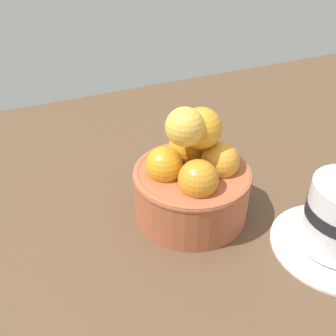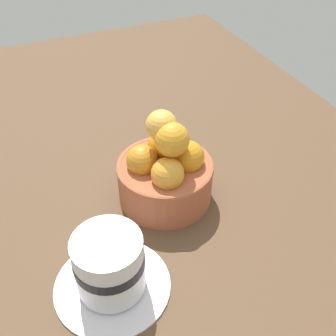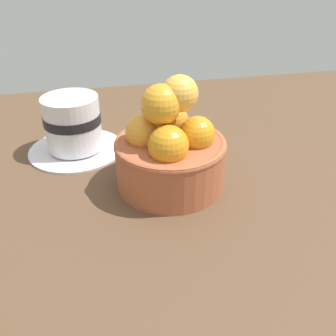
# 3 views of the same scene
# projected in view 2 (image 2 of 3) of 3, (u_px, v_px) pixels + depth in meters

# --- Properties ---
(ground_plane) EXTENTS (1.29, 0.81, 0.03)m
(ground_plane) POSITION_uv_depth(u_px,v_px,m) (165.00, 204.00, 0.63)
(ground_plane) COLOR brown
(terracotta_bowl) EXTENTS (0.14, 0.14, 0.14)m
(terracotta_bowl) POSITION_uv_depth(u_px,v_px,m) (165.00, 171.00, 0.59)
(terracotta_bowl) COLOR #AD5938
(terracotta_bowl) RESTS_ON ground_plane
(coffee_cup) EXTENTS (0.14, 0.14, 0.09)m
(coffee_cup) POSITION_uv_depth(u_px,v_px,m) (110.00, 267.00, 0.48)
(coffee_cup) COLOR silver
(coffee_cup) RESTS_ON ground_plane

